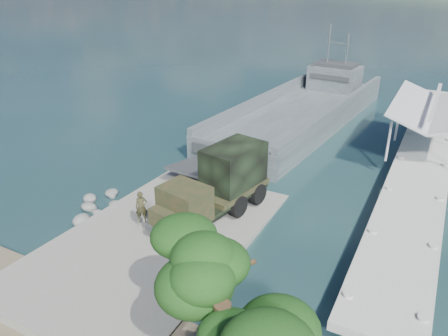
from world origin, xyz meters
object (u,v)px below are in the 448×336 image
(military_truck, at_px, (218,184))
(soldier, at_px, (142,213))
(landing_craft, at_px, (300,116))
(pier, at_px, (426,146))
(overhang_tree, at_px, (215,295))

(military_truck, height_order, soldier, military_truck)
(military_truck, xyz_separation_m, soldier, (-3.29, -3.67, -1.07))
(landing_craft, relative_size, military_truck, 3.63)
(pier, height_order, military_truck, pier)
(pier, relative_size, landing_craft, 1.30)
(landing_craft, bearing_deg, overhang_tree, -71.25)
(overhang_tree, bearing_deg, soldier, 139.47)
(pier, xyz_separation_m, overhang_tree, (-4.81, -27.57, 3.63))
(landing_craft, bearing_deg, military_truck, -80.48)
(pier, relative_size, soldier, 21.99)
(military_truck, bearing_deg, landing_craft, 105.37)
(soldier, relative_size, overhang_tree, 0.28)
(pier, xyz_separation_m, soldier, (-14.32, -19.44, -0.10))
(military_truck, xyz_separation_m, overhang_tree, (6.22, -11.80, 2.67))
(military_truck, distance_m, soldier, 5.04)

